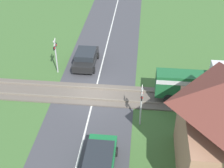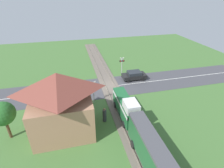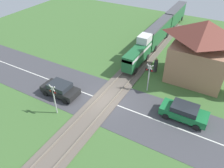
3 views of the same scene
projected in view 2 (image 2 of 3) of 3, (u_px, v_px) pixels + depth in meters
name	position (u px, v px, depth m)	size (l,w,h in m)	color
ground_plane	(110.00, 86.00, 27.29)	(60.00, 60.00, 0.00)	#426B33
road_surface	(110.00, 86.00, 27.29)	(48.00, 6.40, 0.02)	#424247
track_bed	(110.00, 86.00, 27.26)	(2.80, 48.00, 0.24)	#665B51
car_near_crossing	(134.00, 75.00, 29.10)	(3.94, 2.01, 1.43)	black
car_far_side	(60.00, 93.00, 24.13)	(4.17, 1.95, 1.49)	#197038
crossing_signal_west_approach	(122.00, 64.00, 30.12)	(0.90, 0.18, 3.24)	#B7B7B7
crossing_signal_east_approach	(93.00, 89.00, 22.48)	(0.90, 0.18, 3.24)	#B7B7B7
station_building	(61.00, 105.00, 17.07)	(6.36, 5.08, 6.91)	#AD7A5B
pedestrian_by_station	(105.00, 115.00, 19.82)	(0.44, 0.44, 1.78)	#333338
tree_by_station	(3.00, 114.00, 16.55)	(2.34, 2.34, 4.20)	brown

